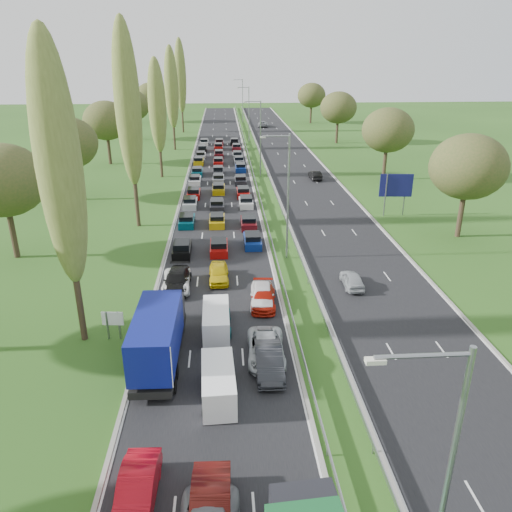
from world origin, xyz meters
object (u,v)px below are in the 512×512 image
object	(u,v)px
near_car_1	(137,490)
blue_lorry	(159,335)
near_car_2	(176,281)
info_sign	(113,321)
white_van_front	(218,381)
white_van_rear	(216,319)
near_car_3	(177,280)
direction_sign	(396,187)

from	to	relation	value
near_car_1	blue_lorry	bearing A→B (deg)	92.47
near_car_1	near_car_2	world-z (taller)	near_car_1
info_sign	blue_lorry	bearing A→B (deg)	-40.98
near_car_1	blue_lorry	distance (m)	11.16
white_van_front	white_van_rear	world-z (taller)	white_van_front
near_car_1	near_car_3	xyz separation A→B (m)	(-0.04, 22.01, -0.01)
near_car_1	white_van_rear	bearing A→B (deg)	78.52
near_car_3	white_van_front	world-z (taller)	white_van_front
direction_sign	white_van_front	bearing A→B (deg)	-122.36
white_van_front	near_car_3	bearing A→B (deg)	101.48
near_car_1	white_van_rear	size ratio (longest dim) A/B	0.98
white_van_front	direction_sign	world-z (taller)	direction_sign
near_car_2	blue_lorry	world-z (taller)	blue_lorry
direction_sign	near_car_3	bearing A→B (deg)	-142.46
white_van_rear	direction_sign	distance (m)	34.36
near_car_1	white_van_rear	distance (m)	15.10
near_car_2	info_sign	xyz separation A→B (m)	(-3.71, -7.77, 0.66)
near_car_2	blue_lorry	xyz separation A→B (m)	(-0.14, -10.87, 1.32)
blue_lorry	white_van_rear	xyz separation A→B (m)	(3.57, 3.64, -1.06)
white_van_front	direction_sign	bearing A→B (deg)	55.31
white_van_rear	white_van_front	bearing A→B (deg)	-89.10
near_car_1	near_car_3	distance (m)	22.01
near_car_1	white_van_front	world-z (taller)	white_van_front
white_van_front	direction_sign	xyz separation A→B (m)	(21.46, 33.87, 2.59)
info_sign	near_car_3	bearing A→B (deg)	64.43
near_car_2	info_sign	world-z (taller)	info_sign
info_sign	near_car_1	bearing A→B (deg)	-75.06
blue_lorry	white_van_rear	size ratio (longest dim) A/B	1.97
white_van_rear	info_sign	size ratio (longest dim) A/B	2.24
near_car_1	info_sign	bearing A→B (deg)	106.31
near_car_2	direction_sign	xyz separation A→B (m)	(25.09, 19.31, 2.86)
near_car_2	direction_sign	distance (m)	31.79
direction_sign	white_van_rear	bearing A→B (deg)	-129.21
blue_lorry	info_sign	world-z (taller)	blue_lorry
blue_lorry	info_sign	xyz separation A→B (m)	(-3.57, 3.10, -0.66)
white_van_rear	near_car_2	bearing A→B (deg)	114.75
blue_lorry	direction_sign	xyz separation A→B (m)	(25.23, 30.18, 1.54)
direction_sign	blue_lorry	bearing A→B (deg)	-129.89
near_car_3	near_car_1	bearing A→B (deg)	-86.64
near_car_1	white_van_front	size ratio (longest dim) A/B	0.96
near_car_3	white_van_rear	world-z (taller)	white_van_rear
blue_lorry	direction_sign	bearing A→B (deg)	51.28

